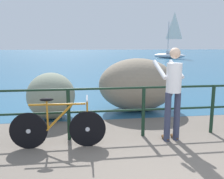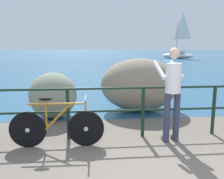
{
  "view_description": "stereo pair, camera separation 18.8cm",
  "coord_description": "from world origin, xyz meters",
  "px_view_note": "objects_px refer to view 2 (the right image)",
  "views": [
    {
      "loc": [
        -1.26,
        -2.49,
        1.83
      ],
      "look_at": [
        -0.58,
        2.51,
        0.9
      ],
      "focal_mm": 39.1,
      "sensor_mm": 36.0,
      "label": 1
    },
    {
      "loc": [
        -1.07,
        -2.51,
        1.83
      ],
      "look_at": [
        -0.58,
        2.51,
        0.9
      ],
      "focal_mm": 39.1,
      "sensor_mm": 36.0,
      "label": 2
    }
  ],
  "objects_px": {
    "breakwater_boulder_main": "(140,85)",
    "sailboat": "(178,53)",
    "breakwater_boulder_left": "(53,95)",
    "person_at_railing": "(172,90)",
    "bicycle": "(57,126)"
  },
  "relations": [
    {
      "from": "breakwater_boulder_left",
      "to": "bicycle",
      "type": "bearing_deg",
      "value": -80.25
    },
    {
      "from": "bicycle",
      "to": "breakwater_boulder_main",
      "type": "height_order",
      "value": "breakwater_boulder_main"
    },
    {
      "from": "person_at_railing",
      "to": "breakwater_boulder_main",
      "type": "height_order",
      "value": "person_at_railing"
    },
    {
      "from": "breakwater_boulder_left",
      "to": "person_at_railing",
      "type": "bearing_deg",
      "value": -36.5
    },
    {
      "from": "bicycle",
      "to": "person_at_railing",
      "type": "xyz_separation_m",
      "value": [
        2.13,
        0.07,
        0.6
      ]
    },
    {
      "from": "person_at_railing",
      "to": "breakwater_boulder_left",
      "type": "xyz_separation_m",
      "value": [
        -2.46,
        1.82,
        -0.42
      ]
    },
    {
      "from": "bicycle",
      "to": "sailboat",
      "type": "bearing_deg",
      "value": 67.55
    },
    {
      "from": "bicycle",
      "to": "person_at_railing",
      "type": "height_order",
      "value": "person_at_railing"
    },
    {
      "from": "breakwater_boulder_main",
      "to": "sailboat",
      "type": "height_order",
      "value": "sailboat"
    },
    {
      "from": "breakwater_boulder_left",
      "to": "sailboat",
      "type": "distance_m",
      "value": 29.43
    },
    {
      "from": "person_at_railing",
      "to": "breakwater_boulder_main",
      "type": "distance_m",
      "value": 2.3
    },
    {
      "from": "bicycle",
      "to": "breakwater_boulder_left",
      "type": "height_order",
      "value": "breakwater_boulder_left"
    },
    {
      "from": "bicycle",
      "to": "sailboat",
      "type": "relative_size",
      "value": 0.28
    },
    {
      "from": "sailboat",
      "to": "bicycle",
      "type": "bearing_deg",
      "value": 101.03
    },
    {
      "from": "breakwater_boulder_main",
      "to": "sailboat",
      "type": "xyz_separation_m",
      "value": [
        10.77,
        25.88,
        -0.02
      ]
    }
  ]
}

